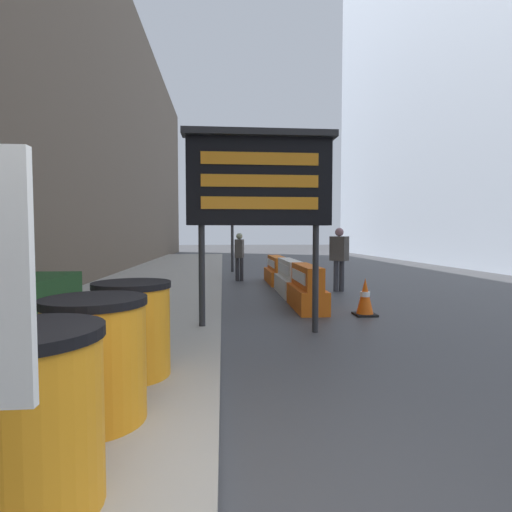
{
  "coord_description": "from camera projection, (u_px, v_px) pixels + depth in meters",
  "views": [
    {
      "loc": [
        0.03,
        -1.75,
        1.57
      ],
      "look_at": [
        0.76,
        6.9,
        1.1
      ],
      "focal_mm": 28.0,
      "sensor_mm": 36.0,
      "label": 1
    }
  ],
  "objects": [
    {
      "name": "traffic_cone_mid",
      "position": [
        365.0,
        297.0,
        7.73
      ],
      "size": [
        0.41,
        0.41,
        0.73
      ],
      "color": "black",
      "rests_on": "ground_plane"
    },
    {
      "name": "jersey_barrier_orange_far",
      "position": [
        307.0,
        290.0,
        8.39
      ],
      "size": [
        0.57,
        1.74,
        0.93
      ],
      "color": "orange",
      "rests_on": "ground_plane"
    },
    {
      "name": "jersey_barrier_orange_near",
      "position": [
        277.0,
        271.0,
        12.93
      ],
      "size": [
        0.64,
        2.16,
        0.86
      ],
      "color": "orange",
      "rests_on": "ground_plane"
    },
    {
      "name": "jersey_barrier_white",
      "position": [
        290.0,
        279.0,
        10.5
      ],
      "size": [
        0.56,
        2.1,
        0.91
      ],
      "color": "silver",
      "rests_on": "ground_plane"
    },
    {
      "name": "message_board",
      "position": [
        259.0,
        181.0,
        6.21
      ],
      "size": [
        2.38,
        0.36,
        3.17
      ],
      "color": "#28282B",
      "rests_on": "ground_plane"
    },
    {
      "name": "pedestrian_worker",
      "position": [
        339.0,
        254.0,
        10.99
      ],
      "size": [
        0.52,
        0.52,
        1.76
      ],
      "rotation": [
        0.0,
        0.0,
        2.33
      ],
      "color": "#333338",
      "rests_on": "ground_plane"
    },
    {
      "name": "barrel_drum_foreground",
      "position": [
        27.0,
        419.0,
        2.06
      ],
      "size": [
        0.78,
        0.78,
        0.96
      ],
      "color": "orange",
      "rests_on": "sidewalk_left"
    },
    {
      "name": "traffic_light_near_curb",
      "position": [
        232.0,
        212.0,
        16.62
      ],
      "size": [
        0.28,
        0.44,
        3.43
      ],
      "color": "#2D2D30",
      "rests_on": "ground_plane"
    },
    {
      "name": "pedestrian_passerby",
      "position": [
        239.0,
        253.0,
        13.51
      ],
      "size": [
        0.34,
        0.47,
        1.62
      ],
      "rotation": [
        0.0,
        0.0,
        4.5
      ],
      "color": "#333338",
      "rests_on": "ground_plane"
    },
    {
      "name": "building_left_facade",
      "position": [
        69.0,
        71.0,
        10.91
      ],
      "size": [
        0.4,
        50.4,
        12.1
      ],
      "color": "brown",
      "rests_on": "ground_plane"
    },
    {
      "name": "barrel_drum_middle",
      "position": [
        95.0,
        359.0,
        3.05
      ],
      "size": [
        0.78,
        0.78,
        0.96
      ],
      "color": "orange",
      "rests_on": "sidewalk_left"
    },
    {
      "name": "barrel_drum_back",
      "position": [
        132.0,
        329.0,
        4.04
      ],
      "size": [
        0.78,
        0.78,
        0.96
      ],
      "color": "orange",
      "rests_on": "sidewalk_left"
    },
    {
      "name": "traffic_cone_near",
      "position": [
        291.0,
        266.0,
        15.65
      ],
      "size": [
        0.38,
        0.38,
        0.67
      ],
      "color": "black",
      "rests_on": "ground_plane"
    }
  ]
}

